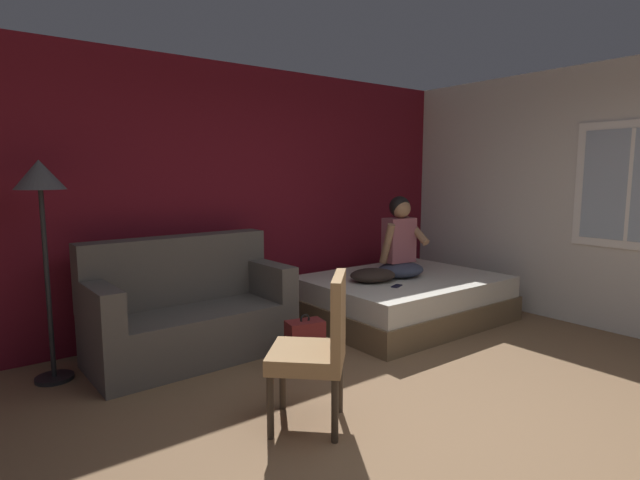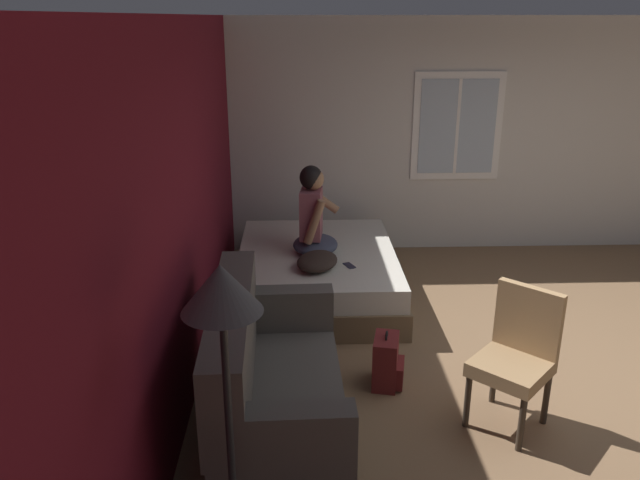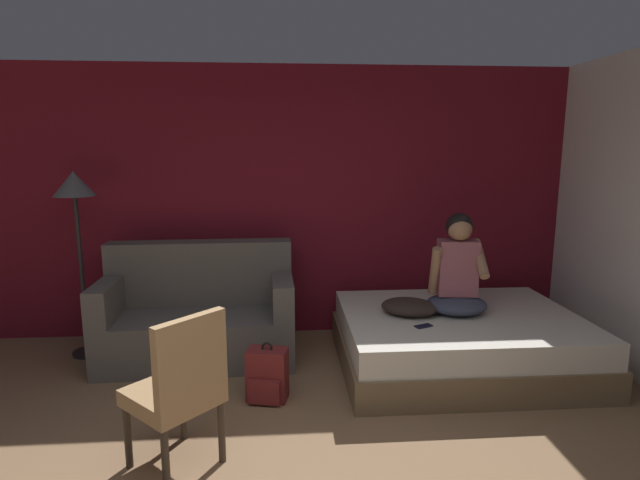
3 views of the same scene
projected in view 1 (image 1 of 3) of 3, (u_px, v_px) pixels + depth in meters
The scene contains 10 objects.
ground_plane at pixel (467, 451), 2.89m from camera, with size 40.00×40.00×0.00m, color brown.
wall_back_accent at pixel (221, 197), 5.17m from camera, with size 10.98×0.16×2.70m, color maroon.
bed at pixel (403, 298), 5.47m from camera, with size 2.07×1.60×0.48m.
couch at pixel (189, 312), 4.37m from camera, with size 1.72×0.87×1.04m.
side_chair at pixel (318, 345), 3.13m from camera, with size 0.65×0.65×0.98m.
person_seated at pixel (400, 244), 5.40m from camera, with size 0.57×0.50×0.88m.
backpack at pixel (306, 346), 4.10m from camera, with size 0.33×0.28×0.46m.
throw_pillow at pixel (373, 275), 5.17m from camera, with size 0.48×0.36×0.14m, color #2D231E.
cell_phone at pixel (397, 286), 4.96m from camera, with size 0.07×0.14×0.01m, color black.
floor_lamp at pixel (41, 196), 3.70m from camera, with size 0.36×0.36×1.70m.
Camera 1 is at (-2.31, -1.63, 1.60)m, focal length 28.00 mm.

